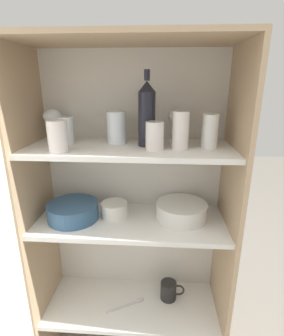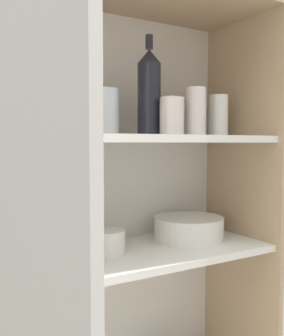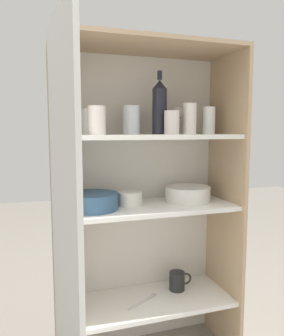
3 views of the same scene
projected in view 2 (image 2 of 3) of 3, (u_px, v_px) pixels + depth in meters
cupboard_back_panel at (107, 246)px, 1.25m from camera, size 0.84×0.02×1.45m
cupboard_side_right at (239, 241)px, 1.32m from camera, size 0.02×0.35×1.45m
shelf_board_middle at (133, 255)px, 1.11m from camera, size 0.80×0.32×0.02m
shelf_board_upper at (132, 139)px, 1.08m from camera, size 0.80×0.32×0.02m
tumbler_glass_0 at (34, 112)px, 0.97m from camera, size 0.07×0.07×0.11m
tumbler_glass_1 at (59, 108)px, 0.87m from camera, size 0.07×0.07×0.11m
tumbler_glass_2 at (172, 116)px, 1.09m from camera, size 0.07×0.07×0.10m
tumbler_glass_3 at (218, 116)px, 1.23m from camera, size 0.06×0.06×0.13m
tumbler_glass_4 at (105, 112)px, 1.09m from camera, size 0.08×0.08×0.13m
tumbler_glass_5 at (195, 112)px, 1.15m from camera, size 0.06×0.06×0.14m
wine_glass_0 at (170, 105)px, 1.25m from camera, size 0.07×0.07×0.14m
wine_bottle at (149, 92)px, 1.13m from camera, size 0.07×0.07×0.29m
plate_stack_white at (189, 228)px, 1.24m from camera, size 0.22×0.22×0.07m
mixing_bowl_large at (46, 251)px, 0.97m from camera, size 0.22×0.22×0.07m
serving_bowl_small at (104, 240)px, 1.09m from camera, size 0.12×0.12×0.06m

